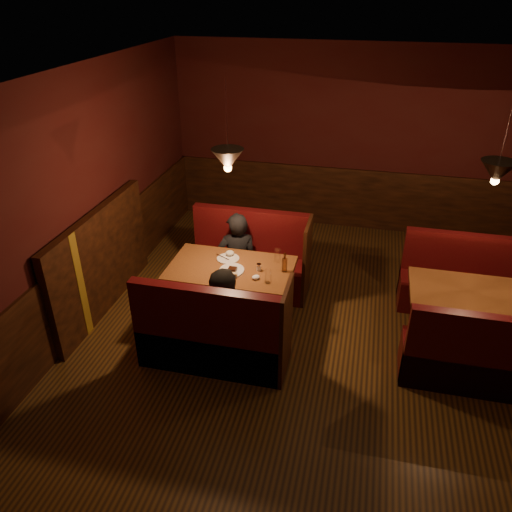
% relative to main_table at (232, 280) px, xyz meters
% --- Properties ---
extents(room, '(6.02, 7.02, 2.92)m').
position_rel_main_table_xyz_m(room, '(0.99, -0.40, 0.46)').
color(room, '#372515').
rests_on(room, ground).
extents(main_table, '(1.43, 0.87, 1.00)m').
position_rel_main_table_xyz_m(main_table, '(0.00, 0.00, 0.00)').
color(main_table, brown).
rests_on(main_table, ground).
extents(main_bench_far, '(1.57, 0.56, 1.07)m').
position_rel_main_table_xyz_m(main_bench_far, '(0.02, 0.81, -0.25)').
color(main_bench_far, '#511310').
rests_on(main_bench_far, ground).
extents(main_bench_near, '(1.57, 0.56, 1.07)m').
position_rel_main_table_xyz_m(main_bench_near, '(0.02, -0.81, -0.25)').
color(main_bench_near, '#511310').
rests_on(main_bench_near, ground).
extents(second_table, '(1.23, 0.78, 0.69)m').
position_rel_main_table_xyz_m(second_table, '(2.61, 0.23, -0.08)').
color(second_table, brown).
rests_on(second_table, ground).
extents(second_bench_far, '(1.35, 0.51, 0.97)m').
position_rel_main_table_xyz_m(second_bench_far, '(2.64, 0.96, -0.28)').
color(second_bench_far, '#511310').
rests_on(second_bench_far, ground).
extents(second_bench_near, '(1.35, 0.51, 0.97)m').
position_rel_main_table_xyz_m(second_bench_near, '(2.64, -0.50, -0.28)').
color(second_bench_near, '#511310').
rests_on(second_bench_near, ground).
extents(diner_a, '(0.62, 0.50, 1.47)m').
position_rel_main_table_xyz_m(diner_a, '(-0.13, 0.70, 0.15)').
color(diner_a, black).
rests_on(diner_a, ground).
extents(diner_b, '(0.87, 0.79, 1.47)m').
position_rel_main_table_xyz_m(diner_b, '(0.14, -0.69, 0.14)').
color(diner_b, black).
rests_on(diner_b, ground).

